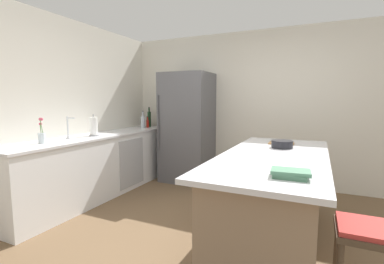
{
  "coord_description": "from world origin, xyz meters",
  "views": [
    {
      "loc": [
        0.9,
        -2.49,
        1.44
      ],
      "look_at": [
        -0.68,
        0.9,
        1.0
      ],
      "focal_mm": 25.54,
      "sensor_mm": 36.0,
      "label": 1
    }
  ],
  "objects_px": {
    "wine_bottle": "(149,119)",
    "soda_bottle": "(143,121)",
    "flower_vase": "(42,135)",
    "mixing_bowl": "(282,144)",
    "syrup_bottle": "(148,121)",
    "bar_stool": "(367,245)",
    "hot_sauce_bottle": "(148,123)",
    "kitchen_island": "(273,199)",
    "cutting_board": "(281,143)",
    "sink_faucet": "(68,127)",
    "cookbook_stack": "(290,174)",
    "paper_towel_roll": "(94,127)",
    "refrigerator": "(187,128)"
  },
  "relations": [
    {
      "from": "wine_bottle",
      "to": "soda_bottle",
      "type": "xyz_separation_m",
      "value": [
        -0.01,
        -0.2,
        -0.04
      ]
    },
    {
      "from": "flower_vase",
      "to": "mixing_bowl",
      "type": "relative_size",
      "value": 1.34
    },
    {
      "from": "flower_vase",
      "to": "syrup_bottle",
      "type": "bearing_deg",
      "value": 90.99
    },
    {
      "from": "bar_stool",
      "to": "hot_sauce_bottle",
      "type": "relative_size",
      "value": 3.28
    },
    {
      "from": "kitchen_island",
      "to": "cutting_board",
      "type": "bearing_deg",
      "value": 91.49
    },
    {
      "from": "kitchen_island",
      "to": "sink_faucet",
      "type": "height_order",
      "value": "sink_faucet"
    },
    {
      "from": "kitchen_island",
      "to": "cookbook_stack",
      "type": "relative_size",
      "value": 8.43
    },
    {
      "from": "paper_towel_roll",
      "to": "syrup_bottle",
      "type": "xyz_separation_m",
      "value": [
        -0.08,
        1.53,
        -0.02
      ]
    },
    {
      "from": "wine_bottle",
      "to": "hot_sauce_bottle",
      "type": "bearing_deg",
      "value": -75.04
    },
    {
      "from": "wine_bottle",
      "to": "cookbook_stack",
      "type": "distance_m",
      "value": 3.74
    },
    {
      "from": "bar_stool",
      "to": "flower_vase",
      "type": "xyz_separation_m",
      "value": [
        -3.3,
        0.28,
        0.47
      ]
    },
    {
      "from": "kitchen_island",
      "to": "mixing_bowl",
      "type": "relative_size",
      "value": 9.88
    },
    {
      "from": "bar_stool",
      "to": "wine_bottle",
      "type": "bearing_deg",
      "value": 142.41
    },
    {
      "from": "wine_bottle",
      "to": "sink_faucet",
      "type": "bearing_deg",
      "value": -92.61
    },
    {
      "from": "paper_towel_roll",
      "to": "sink_faucet",
      "type": "bearing_deg",
      "value": -102.77
    },
    {
      "from": "hot_sauce_bottle",
      "to": "mixing_bowl",
      "type": "relative_size",
      "value": 0.9
    },
    {
      "from": "syrup_bottle",
      "to": "paper_towel_roll",
      "type": "bearing_deg",
      "value": -86.89
    },
    {
      "from": "flower_vase",
      "to": "soda_bottle",
      "type": "relative_size",
      "value": 0.97
    },
    {
      "from": "sink_faucet",
      "to": "flower_vase",
      "type": "height_order",
      "value": "flower_vase"
    },
    {
      "from": "syrup_bottle",
      "to": "wine_bottle",
      "type": "xyz_separation_m",
      "value": [
        0.08,
        -0.09,
        0.04
      ]
    },
    {
      "from": "flower_vase",
      "to": "wine_bottle",
      "type": "distance_m",
      "value": 2.23
    },
    {
      "from": "paper_towel_roll",
      "to": "syrup_bottle",
      "type": "bearing_deg",
      "value": 93.11
    },
    {
      "from": "flower_vase",
      "to": "syrup_bottle",
      "type": "relative_size",
      "value": 1.08
    },
    {
      "from": "syrup_bottle",
      "to": "soda_bottle",
      "type": "xyz_separation_m",
      "value": [
        0.07,
        -0.29,
        0.01
      ]
    },
    {
      "from": "kitchen_island",
      "to": "mixing_bowl",
      "type": "xyz_separation_m",
      "value": [
        0.02,
        0.41,
        0.49
      ]
    },
    {
      "from": "paper_towel_roll",
      "to": "syrup_bottle",
      "type": "distance_m",
      "value": 1.53
    },
    {
      "from": "flower_vase",
      "to": "hot_sauce_bottle",
      "type": "relative_size",
      "value": 1.49
    },
    {
      "from": "kitchen_island",
      "to": "cutting_board",
      "type": "distance_m",
      "value": 0.83
    },
    {
      "from": "flower_vase",
      "to": "syrup_bottle",
      "type": "distance_m",
      "value": 2.32
    },
    {
      "from": "hot_sauce_bottle",
      "to": "mixing_bowl",
      "type": "distance_m",
      "value": 2.83
    },
    {
      "from": "bar_stool",
      "to": "paper_towel_roll",
      "type": "distance_m",
      "value": 3.47
    },
    {
      "from": "kitchen_island",
      "to": "hot_sauce_bottle",
      "type": "relative_size",
      "value": 10.95
    },
    {
      "from": "sink_faucet",
      "to": "cookbook_stack",
      "type": "xyz_separation_m",
      "value": [
        2.88,
        -0.67,
        -0.14
      ]
    },
    {
      "from": "cookbook_stack",
      "to": "mixing_bowl",
      "type": "height_order",
      "value": "mixing_bowl"
    },
    {
      "from": "kitchen_island",
      "to": "refrigerator",
      "type": "xyz_separation_m",
      "value": [
        -1.74,
        1.64,
        0.49
      ]
    },
    {
      "from": "refrigerator",
      "to": "cutting_board",
      "type": "bearing_deg",
      "value": -28.9
    },
    {
      "from": "soda_bottle",
      "to": "hot_sauce_bottle",
      "type": "bearing_deg",
      "value": 71.19
    },
    {
      "from": "kitchen_island",
      "to": "syrup_bottle",
      "type": "distance_m",
      "value": 3.26
    },
    {
      "from": "hot_sauce_bottle",
      "to": "mixing_bowl",
      "type": "bearing_deg",
      "value": -24.76
    },
    {
      "from": "refrigerator",
      "to": "hot_sauce_bottle",
      "type": "xyz_separation_m",
      "value": [
        -0.81,
        -0.04,
        0.05
      ]
    },
    {
      "from": "flower_vase",
      "to": "wine_bottle",
      "type": "xyz_separation_m",
      "value": [
        0.04,
        2.23,
        0.06
      ]
    },
    {
      "from": "mixing_bowl",
      "to": "bar_stool",
      "type": "bearing_deg",
      "value": -61.76
    },
    {
      "from": "kitchen_island",
      "to": "soda_bottle",
      "type": "distance_m",
      "value": 3.04
    },
    {
      "from": "bar_stool",
      "to": "wine_bottle",
      "type": "relative_size",
      "value": 1.78
    },
    {
      "from": "cutting_board",
      "to": "mixing_bowl",
      "type": "bearing_deg",
      "value": -81.69
    },
    {
      "from": "soda_bottle",
      "to": "mixing_bowl",
      "type": "height_order",
      "value": "soda_bottle"
    },
    {
      "from": "mixing_bowl",
      "to": "refrigerator",
      "type": "bearing_deg",
      "value": 145.18
    },
    {
      "from": "syrup_bottle",
      "to": "mixing_bowl",
      "type": "xyz_separation_m",
      "value": [
        2.68,
        -1.38,
        -0.08
      ]
    },
    {
      "from": "hot_sauce_bottle",
      "to": "soda_bottle",
      "type": "bearing_deg",
      "value": -108.81
    },
    {
      "from": "refrigerator",
      "to": "cookbook_stack",
      "type": "bearing_deg",
      "value": -51.04
    }
  ]
}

